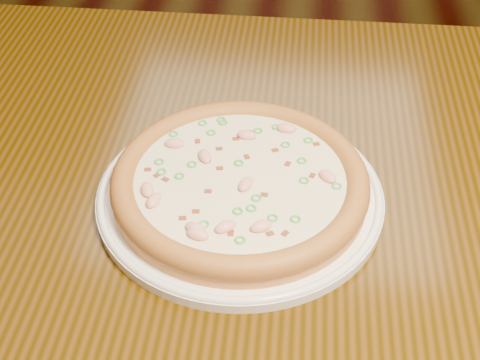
{
  "coord_description": "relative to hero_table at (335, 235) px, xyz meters",
  "views": [
    {
      "loc": [
        0.14,
        -0.81,
        1.28
      ],
      "look_at": [
        0.08,
        -0.25,
        0.78
      ],
      "focal_mm": 50.0,
      "sensor_mm": 36.0,
      "label": 1
    }
  ],
  "objects": [
    {
      "name": "pizza",
      "position": [
        -0.12,
        -0.05,
        0.13
      ],
      "size": [
        0.29,
        0.29,
        0.03
      ],
      "color": "#CD8A45",
      "rests_on": "plate"
    },
    {
      "name": "hero_table",
      "position": [
        0.0,
        0.0,
        0.0
      ],
      "size": [
        1.2,
        0.8,
        0.75
      ],
      "color": "black",
      "rests_on": "ground"
    },
    {
      "name": "plate",
      "position": [
        -0.12,
        -0.05,
        0.11
      ],
      "size": [
        0.33,
        0.33,
        0.02
      ],
      "color": "white",
      "rests_on": "hero_table"
    }
  ]
}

